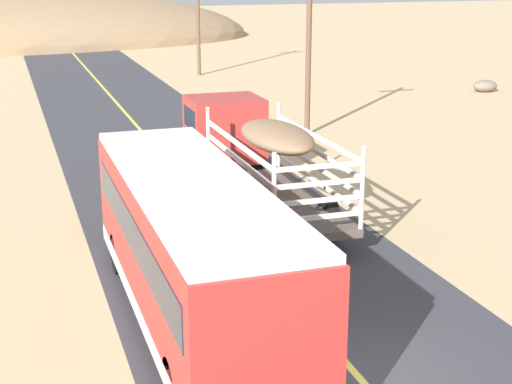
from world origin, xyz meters
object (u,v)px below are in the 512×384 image
Objects in this scene: boulder_near_shoulder at (485,86)px; bus at (192,246)px; power_pole_far at (198,6)px; livestock_truck at (243,143)px; power_pole_mid at (309,41)px.

bus is at bearing -134.27° from boulder_near_shoulder.
bus is 6.75× the size of boulder_near_shoulder.
power_pole_far is 5.76× the size of boulder_near_shoulder.
power_pole_far is at bearing 78.78° from livestock_truck.
livestock_truck is 1.26× the size of power_pole_mid.
bus reaches higher than boulder_near_shoulder.
power_pole_mid is 19.64m from power_pole_far.
power_pole_mid is at bearing 60.87° from bus.
boulder_near_shoulder is (23.65, 24.26, -1.39)m from bus.
bus is 33.90m from boulder_near_shoulder.
boulder_near_shoulder is (19.85, 15.63, -1.44)m from livestock_truck.
power_pole_far is 19.21m from boulder_near_shoulder.
livestock_truck is 25.30m from boulder_near_shoulder.
power_pole_mid is at bearing -152.15° from boulder_near_shoulder.
power_pole_mid reaches higher than livestock_truck.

